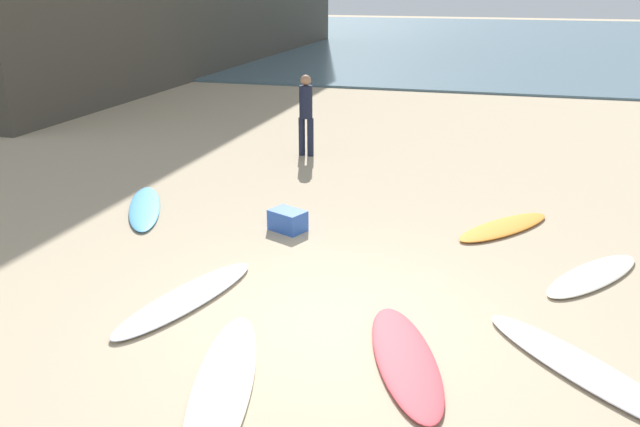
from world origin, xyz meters
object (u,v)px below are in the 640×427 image
object	(u,v)px
surfboard_1	(145,208)
beach_cooler	(288,220)
surfboard_6	(583,369)
surfboard_0	(186,298)
surfboard_3	(593,275)
surfboard_5	(405,359)
surfboard_4	(504,227)
beachgoer_near	(306,111)
surfboard_2	(223,384)

from	to	relation	value
surfboard_1	beach_cooler	distance (m)	2.61
surfboard_6	beach_cooler	distance (m)	4.88
surfboard_0	surfboard_3	world-z (taller)	surfboard_0
surfboard_1	surfboard_5	size ratio (longest dim) A/B	1.08
surfboard_4	surfboard_5	bearing A→B (deg)	114.79
surfboard_3	surfboard_4	xyz separation A→B (m)	(-1.11, 1.47, 0.00)
surfboard_3	surfboard_6	size ratio (longest dim) A/B	0.80
surfboard_0	surfboard_6	xyz separation A→B (m)	(4.44, -0.34, -0.00)
surfboard_0	beachgoer_near	world-z (taller)	beachgoer_near
surfboard_1	surfboard_4	bearing A→B (deg)	-21.28
beachgoer_near	beach_cooler	size ratio (longest dim) A/B	3.30
surfboard_5	surfboard_6	bearing A→B (deg)	-10.46
surfboard_0	surfboard_2	world-z (taller)	surfboard_0
surfboard_0	surfboard_3	size ratio (longest dim) A/B	1.18
surfboard_1	beach_cooler	xyz separation A→B (m)	(2.60, -0.26, 0.12)
beachgoer_near	beach_cooler	xyz separation A→B (m)	(0.94, -4.29, -0.81)
beach_cooler	surfboard_2	bearing A→B (deg)	-81.07
surfboard_6	surfboard_5	bearing A→B (deg)	-36.32
surfboard_4	beachgoer_near	distance (m)	5.45
surfboard_3	surfboard_5	size ratio (longest dim) A/B	0.93
surfboard_6	beachgoer_near	distance (m)	8.71
surfboard_3	surfboard_6	xyz separation A→B (m)	(-0.37, -2.28, 0.01)
surfboard_0	surfboard_3	distance (m)	5.18
surfboard_0	surfboard_5	distance (m)	2.79
surfboard_6	beachgoer_near	size ratio (longest dim) A/B	1.40
surfboard_4	surfboard_6	world-z (taller)	surfboard_6
surfboard_1	beach_cooler	world-z (taller)	beach_cooler
surfboard_1	surfboard_3	distance (m)	6.97
surfboard_6	beachgoer_near	xyz separation A→B (m)	(-4.90, 7.14, 0.93)
surfboard_0	surfboard_3	xyz separation A→B (m)	(4.81, 1.94, -0.01)
surfboard_5	beachgoer_near	distance (m)	8.12
surfboard_4	beach_cooler	distance (m)	3.34
surfboard_1	surfboard_5	bearing A→B (deg)	-62.55
surfboard_1	surfboard_6	world-z (taller)	surfboard_6
surfboard_3	surfboard_5	bearing A→B (deg)	-93.02
surfboard_2	surfboard_5	world-z (taller)	surfboard_5
surfboard_4	surfboard_5	distance (m)	4.14
surfboard_5	surfboard_0	bearing A→B (deg)	147.74
surfboard_3	beachgoer_near	size ratio (longest dim) A/B	1.12
surfboard_1	surfboard_2	xyz separation A→B (m)	(3.22, -4.25, -0.00)
surfboard_4	surfboard_5	size ratio (longest dim) A/B	0.93
surfboard_4	surfboard_6	distance (m)	3.82
surfboard_5	beachgoer_near	xyz separation A→B (m)	(-3.19, 7.41, 0.93)
surfboard_3	surfboard_4	distance (m)	1.84
surfboard_4	surfboard_2	bearing A→B (deg)	100.53
surfboard_3	surfboard_2	bearing A→B (deg)	-101.02
surfboard_1	surfboard_0	bearing A→B (deg)	-80.17
beachgoer_near	beach_cooler	world-z (taller)	beachgoer_near
surfboard_4	surfboard_5	world-z (taller)	surfboard_5
surfboard_1	surfboard_6	size ratio (longest dim) A/B	0.92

